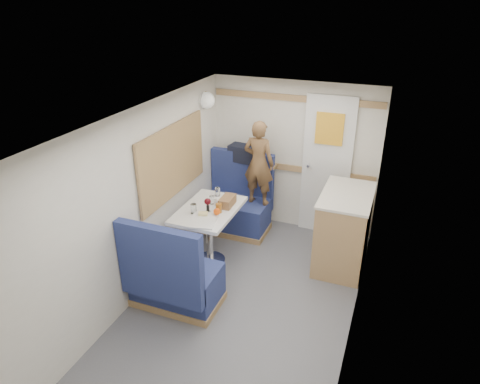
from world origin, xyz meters
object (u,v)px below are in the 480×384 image
at_px(beer_glass, 219,208).
at_px(pepper_grinder, 208,209).
at_px(orange_fruit, 217,212).
at_px(tumbler_left, 194,209).
at_px(bench_far, 237,209).
at_px(cheese_block, 203,214).
at_px(bread_loaf, 227,201).
at_px(galley_counter, 343,229).
at_px(salt_grinder, 216,202).
at_px(dinette_table, 209,220).
at_px(dome_light, 207,100).
at_px(person, 259,163).
at_px(tray, 203,220).
at_px(tumbler_mid, 217,192).
at_px(duffel_bag, 246,154).
at_px(wine_glass, 208,202).
at_px(bench_near, 174,282).
at_px(tumbler_right, 212,200).

height_order(beer_glass, pepper_grinder, beer_glass).
distance_m(orange_fruit, tumbler_left, 0.28).
relative_size(bench_far, cheese_block, 10.59).
distance_m(tumbler_left, bread_loaf, 0.42).
xyz_separation_m(galley_counter, salt_grinder, (-1.43, -0.45, 0.30)).
height_order(dinette_table, galley_counter, galley_counter).
height_order(salt_grinder, bread_loaf, bread_loaf).
distance_m(dinette_table, dome_light, 1.51).
distance_m(bench_far, dome_light, 1.50).
relative_size(bench_far, person, 0.95).
relative_size(dinette_table, pepper_grinder, 10.32).
height_order(tray, pepper_grinder, pepper_grinder).
distance_m(tray, salt_grinder, 0.39).
bearing_deg(beer_glass, dinette_table, 164.43).
height_order(dome_light, orange_fruit, dome_light).
height_order(tray, bread_loaf, bread_loaf).
distance_m(person, tumbler_mid, 0.66).
relative_size(dinette_table, tray, 2.53).
bearing_deg(orange_fruit, duffel_bag, 95.79).
height_order(bench_far, beer_glass, bench_far).
bearing_deg(bread_loaf, wine_glass, -122.19).
height_order(dome_light, cheese_block, dome_light).
xyz_separation_m(dome_light, cheese_block, (0.41, -1.04, -0.99)).
height_order(bench_near, tumbler_right, bench_near).
relative_size(bench_near, pepper_grinder, 11.78).
bearing_deg(pepper_grinder, tumbler_left, -155.14).
bearing_deg(dinette_table, cheese_block, -82.71).
bearing_deg(wine_glass, bench_near, -91.84).
height_order(tumbler_right, salt_grinder, tumbler_right).
height_order(bench_far, bench_near, same).
bearing_deg(bench_near, salt_grinder, 87.53).
relative_size(galley_counter, orange_fruit, 11.80).
height_order(dinette_table, wine_glass, wine_glass).
xyz_separation_m(orange_fruit, tumbler_right, (-0.18, 0.26, -0.01)).
height_order(orange_fruit, tumbler_mid, tumbler_mid).
relative_size(wine_glass, beer_glass, 1.58).
distance_m(tumbler_mid, tumbler_right, 0.22).
relative_size(galley_counter, pepper_grinder, 10.32).
distance_m(bench_near, tray, 0.72).
height_order(tray, tumbler_right, tumbler_right).
xyz_separation_m(dinette_table, bench_far, (-0.00, 0.86, -0.27)).
bearing_deg(bench_near, cheese_block, 87.89).
distance_m(galley_counter, pepper_grinder, 1.60).
relative_size(duffel_bag, bread_loaf, 1.79).
relative_size(person, tray, 3.05).
xyz_separation_m(galley_counter, tumbler_right, (-1.48, -0.42, 0.30)).
xyz_separation_m(galley_counter, person, (-1.17, 0.32, 0.54)).
distance_m(tumbler_mid, bread_loaf, 0.29).
xyz_separation_m(tray, orange_fruit, (0.09, 0.16, 0.05)).
height_order(wine_glass, bread_loaf, wine_glass).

